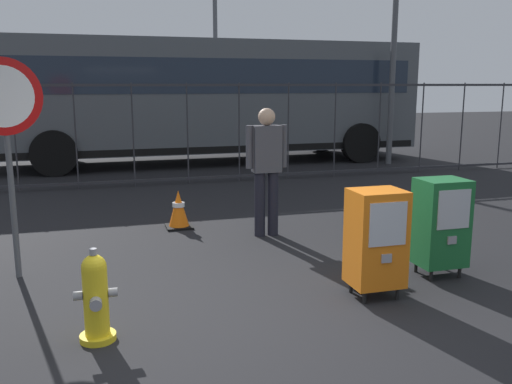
{
  "coord_description": "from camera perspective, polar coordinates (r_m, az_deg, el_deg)",
  "views": [
    {
      "loc": [
        -1.22,
        -4.04,
        1.97
      ],
      "look_at": [
        0.3,
        1.2,
        0.9
      ],
      "focal_mm": 38.72,
      "sensor_mm": 36.0,
      "label": 1
    }
  ],
  "objects": [
    {
      "name": "ground_plane",
      "position": [
        4.65,
        0.59,
        -13.94
      ],
      "size": [
        60.0,
        60.0,
        0.0
      ],
      "primitive_type": "plane",
      "color": "black"
    },
    {
      "name": "fire_hydrant",
      "position": [
        4.5,
        -16.23,
        -10.45
      ],
      "size": [
        0.33,
        0.32,
        0.75
      ],
      "color": "yellow",
      "rests_on": "ground_plane"
    },
    {
      "name": "newspaper_box_primary",
      "position": [
        5.24,
        12.3,
        -4.65
      ],
      "size": [
        0.48,
        0.42,
        1.02
      ],
      "color": "black",
      "rests_on": "ground_plane"
    },
    {
      "name": "newspaper_box_secondary",
      "position": [
        6.0,
        18.54,
        -2.98
      ],
      "size": [
        0.48,
        0.42,
        1.02
      ],
      "color": "black",
      "rests_on": "ground_plane"
    },
    {
      "name": "stop_sign",
      "position": [
        5.99,
        -24.46,
        6.58
      ],
      "size": [
        0.71,
        0.31,
        2.23
      ],
      "color": "#4C4F54",
      "rests_on": "ground_plane"
    },
    {
      "name": "pedestrian",
      "position": [
        7.14,
        1.1,
        2.86
      ],
      "size": [
        0.55,
        0.22,
        1.67
      ],
      "color": "black",
      "rests_on": "ground_plane"
    },
    {
      "name": "traffic_cone",
      "position": [
        7.73,
        -8.0,
        -1.8
      ],
      "size": [
        0.36,
        0.36,
        0.53
      ],
      "color": "black",
      "rests_on": "ground_plane"
    },
    {
      "name": "fence_barrier",
      "position": [
        11.01,
        -9.82,
        5.97
      ],
      "size": [
        18.03,
        0.04,
        2.0
      ],
      "color": "#2D2D33",
      "rests_on": "ground_plane"
    },
    {
      "name": "bus_near",
      "position": [
        14.18,
        -5.02,
        10.0
      ],
      "size": [
        10.53,
        2.89,
        3.0
      ],
      "rotation": [
        0.0,
        0.0,
        0.01
      ],
      "color": "#4C5156",
      "rests_on": "ground_plane"
    },
    {
      "name": "street_light_far_left",
      "position": [
        14.3,
        14.25,
        18.54
      ],
      "size": [
        0.32,
        0.32,
        6.69
      ],
      "color": "#4C4F54",
      "rests_on": "ground_plane"
    },
    {
      "name": "street_light_far_right",
      "position": [
        18.38,
        -4.26,
        18.07
      ],
      "size": [
        0.32,
        0.32,
        7.29
      ],
      "color": "#4C4F54",
      "rests_on": "ground_plane"
    }
  ]
}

